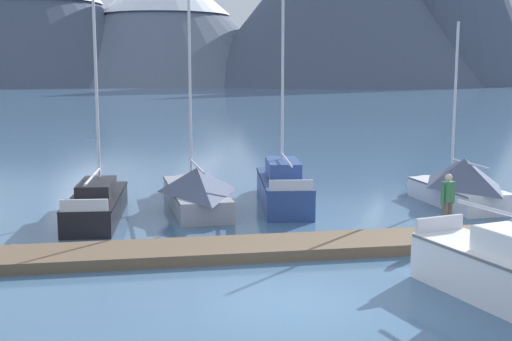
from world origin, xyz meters
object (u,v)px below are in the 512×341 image
at_px(sailboat_mid_dock_starboard, 195,187).
at_px(sailboat_far_berth, 282,185).
at_px(sailboat_mid_dock_port, 98,201).
at_px(person_on_dock, 448,198).
at_px(sailboat_end_of_dock, 458,183).

height_order(sailboat_mid_dock_starboard, sailboat_far_berth, sailboat_far_berth).
relative_size(sailboat_mid_dock_port, sailboat_far_berth, 0.98).
bearing_deg(sailboat_far_berth, sailboat_mid_dock_port, -166.41).
height_order(sailboat_far_berth, person_on_dock, sailboat_far_berth).
bearing_deg(sailboat_mid_dock_starboard, sailboat_mid_dock_port, -160.08).
distance_m(sailboat_mid_dock_port, sailboat_mid_dock_starboard, 3.55).
bearing_deg(sailboat_mid_dock_starboard, person_on_dock, -38.02).
bearing_deg(person_on_dock, sailboat_mid_dock_starboard, 141.98).
relative_size(sailboat_far_berth, person_on_dock, 5.63).
distance_m(sailboat_mid_dock_port, person_on_dock, 11.49).
xyz_separation_m(sailboat_far_berth, sailboat_end_of_dock, (6.44, -1.12, 0.16)).
relative_size(sailboat_mid_dock_port, person_on_dock, 5.51).
xyz_separation_m(sailboat_mid_dock_port, sailboat_end_of_dock, (13.04, 0.47, 0.28)).
bearing_deg(sailboat_mid_dock_starboard, sailboat_end_of_dock, -4.31).
relative_size(sailboat_mid_dock_port, sailboat_mid_dock_starboard, 1.12).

